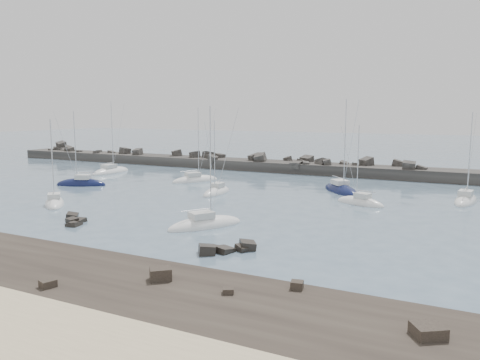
% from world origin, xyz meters
% --- Properties ---
extents(ground, '(400.00, 400.00, 0.00)m').
position_xyz_m(ground, '(0.00, 0.00, 0.00)').
color(ground, slate).
rests_on(ground, ground).
extents(rock_cluster_near, '(3.87, 3.53, 1.49)m').
position_xyz_m(rock_cluster_near, '(-3.89, -9.47, 0.02)').
color(rock_cluster_near, black).
rests_on(rock_cluster_near, ground).
extents(rock_cluster_far, '(4.21, 4.48, 1.47)m').
position_xyz_m(rock_cluster_far, '(14.26, -11.07, 0.06)').
color(rock_cluster_far, black).
rests_on(rock_cluster_far, ground).
extents(breakwater, '(115.00, 6.81, 5.44)m').
position_xyz_m(breakwater, '(-7.35, 38.01, 0.32)').
color(breakwater, '#2D2A28').
rests_on(breakwater, ground).
extents(sailboat_1, '(2.91, 8.86, 13.82)m').
position_xyz_m(sailboat_1, '(-27.36, 22.02, 0.13)').
color(sailboat_1, white).
rests_on(sailboat_1, ground).
extents(sailboat_2, '(7.87, 5.12, 12.12)m').
position_xyz_m(sailboat_2, '(-21.31, 8.78, 0.15)').
color(sailboat_2, '#0E153C').
rests_on(sailboat_2, ground).
extents(sailboat_3, '(6.27, 8.06, 12.53)m').
position_xyz_m(sailboat_3, '(-8.04, 19.87, 0.13)').
color(sailboat_3, white).
rests_on(sailboat_3, ground).
extents(sailboat_4, '(6.49, 6.31, 11.01)m').
position_xyz_m(sailboat_4, '(-13.12, -3.63, 0.13)').
color(sailboat_4, white).
rests_on(sailboat_4, ground).
extents(sailboat_5, '(2.38, 6.80, 10.74)m').
position_xyz_m(sailboat_5, '(0.48, 11.66, 0.13)').
color(sailboat_5, white).
rests_on(sailboat_5, ground).
extents(sailboat_6, '(6.22, 7.99, 12.46)m').
position_xyz_m(sailboat_6, '(8.50, -4.92, 0.13)').
color(sailboat_6, white).
rests_on(sailboat_6, ground).
extents(sailboat_7, '(7.70, 8.35, 13.71)m').
position_xyz_m(sailboat_7, '(15.24, 20.52, 0.14)').
color(sailboat_7, '#0E153C').
rests_on(sailboat_7, ground).
extents(sailboat_8, '(6.65, 4.08, 10.22)m').
position_xyz_m(sailboat_8, '(19.51, 12.93, 0.13)').
color(sailboat_8, white).
rests_on(sailboat_8, ground).
extents(sailboat_9, '(3.33, 7.69, 11.86)m').
position_xyz_m(sailboat_9, '(30.82, 19.85, 0.14)').
color(sailboat_9, white).
rests_on(sailboat_9, ground).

